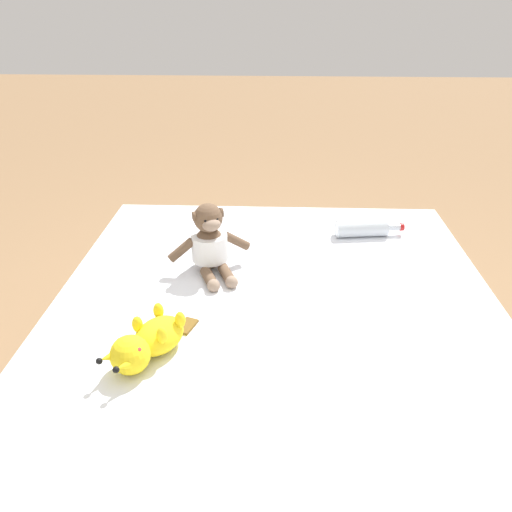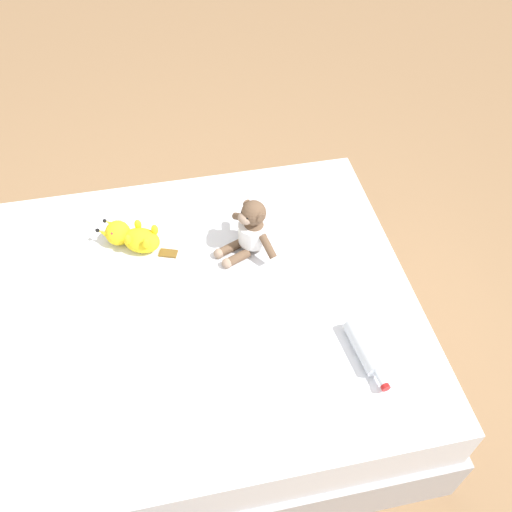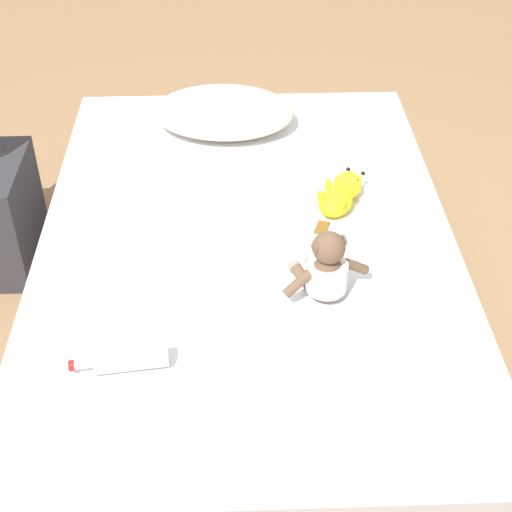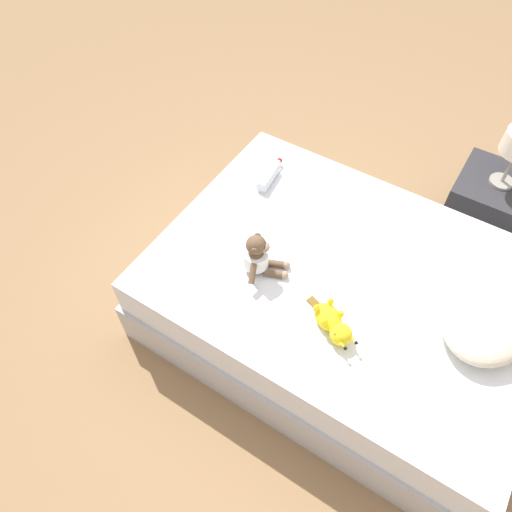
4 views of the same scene
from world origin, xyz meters
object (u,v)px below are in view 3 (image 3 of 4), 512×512
object	(u,v)px
pillow	(224,112)
plush_yellow_creature	(341,194)
plush_monkey	(325,270)
glass_bottle	(129,359)
bed	(247,279)

from	to	relation	value
pillow	plush_yellow_creature	xyz separation A→B (m)	(0.40, -0.57, -0.03)
pillow	plush_yellow_creature	bearing A→B (deg)	-54.73
pillow	plush_monkey	bearing A→B (deg)	-74.05
plush_yellow_creature	plush_monkey	bearing A→B (deg)	-102.98
pillow	glass_bottle	bearing A→B (deg)	-101.21
pillow	plush_yellow_creature	size ratio (longest dim) A/B	1.92
plush_monkey	plush_yellow_creature	bearing A→B (deg)	77.02
plush_yellow_creature	glass_bottle	bearing A→B (deg)	-131.71
bed	pillow	distance (m)	0.73
pillow	glass_bottle	size ratio (longest dim) A/B	2.23
bed	glass_bottle	xyz separation A→B (m)	(-0.33, -0.66, 0.29)
bed	pillow	size ratio (longest dim) A/B	3.25
plush_monkey	plush_yellow_creature	world-z (taller)	plush_monkey
bed	plush_yellow_creature	distance (m)	0.46
bed	glass_bottle	bearing A→B (deg)	-116.55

